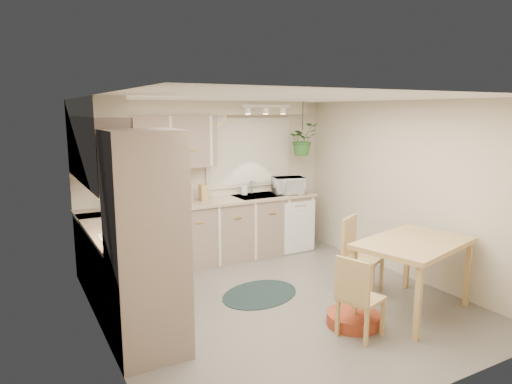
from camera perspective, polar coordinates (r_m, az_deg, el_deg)
floor at (r=5.62m, az=2.98°, el=-13.60°), size 4.20×4.20×0.00m
ceiling at (r=5.15m, az=3.22°, el=11.66°), size 4.20×4.20×0.00m
wall_back at (r=7.09m, az=-5.94°, el=1.48°), size 4.00×0.04×2.40m
wall_front at (r=3.70m, az=20.73°, el=-7.20°), size 4.00×0.04×2.40m
wall_left at (r=4.54m, az=-18.87°, el=-3.92°), size 0.04×4.20×2.40m
wall_right at (r=6.52m, az=18.17°, el=0.26°), size 0.04×4.20×2.40m
base_cab_left at (r=5.63m, az=-17.01°, el=-9.08°), size 0.60×1.85×0.90m
base_cab_back at (r=6.90m, az=-6.37°, el=-5.14°), size 3.60×0.60×0.90m
counter_left at (r=5.50m, az=-17.16°, el=-4.44°), size 0.64×1.89×0.04m
counter_back at (r=6.78m, az=-6.42°, el=-1.33°), size 3.64×0.64×0.04m
oven_stack at (r=4.30m, az=-13.56°, el=-6.53°), size 0.65×0.65×2.10m
wall_oven_face at (r=4.39m, az=-9.51°, el=-6.04°), size 0.02×0.56×0.58m
upper_cab_left at (r=5.45m, az=-19.33°, el=4.98°), size 0.35×2.00×0.75m
upper_cab_back at (r=6.53m, az=-13.56°, el=6.03°), size 2.00×0.35×0.75m
soffit_left at (r=5.43m, az=-19.89°, el=9.95°), size 0.30×2.00×0.20m
soffit_back at (r=6.80m, az=-7.18°, el=10.38°), size 3.60×0.30×0.20m
cooktop at (r=4.95m, az=-15.67°, el=-5.66°), size 0.52×0.58×0.02m
range_hood at (r=4.85m, az=-16.16°, el=-0.50°), size 0.40×0.60×0.14m
window_blinds at (r=7.32m, az=-0.84°, el=4.95°), size 1.40×0.02×1.00m
window_frame at (r=7.33m, az=-0.87°, el=4.96°), size 1.50×0.02×1.10m
sink at (r=7.18m, az=0.19°, el=-0.79°), size 0.70×0.48×0.10m
dishwasher_front at (r=7.34m, az=5.49°, el=-4.40°), size 0.58×0.02×0.83m
track_light_bar at (r=6.83m, az=1.24°, el=10.71°), size 0.80×0.04×0.04m
wall_clock at (r=7.05m, az=-4.85°, el=9.44°), size 0.30×0.03×0.30m
dining_table at (r=5.54m, az=18.92°, el=-9.91°), size 1.50×1.19×0.83m
chair_left at (r=4.81m, az=13.00°, el=-12.54°), size 0.50×0.50×0.85m
chair_back at (r=5.92m, az=13.30°, el=-7.72°), size 0.60×0.60×0.95m
braided_rug at (r=5.83m, az=0.48°, el=-12.63°), size 1.27×1.11×0.01m
pet_bed at (r=5.16m, az=12.04°, el=-15.27°), size 0.67×0.67×0.13m
microwave at (r=7.32m, az=4.09°, el=1.03°), size 0.54×0.38×0.33m
soap_bottle at (r=7.22m, az=-1.53°, el=-0.05°), size 0.13×0.21×0.09m
hanging_plant at (r=7.39m, az=5.81°, el=6.14°), size 0.49×0.54×0.41m
coffee_maker at (r=6.45m, az=-14.69°, el=-0.42°), size 0.24×0.27×0.35m
toaster at (r=6.66m, az=-9.37°, el=-0.63°), size 0.33×0.23×0.18m
knife_block at (r=6.81m, az=-6.59°, el=-0.06°), size 0.12×0.12×0.25m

